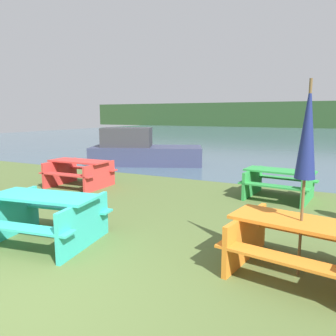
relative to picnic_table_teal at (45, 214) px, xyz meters
name	(u,v)px	position (x,y,z in m)	size (l,w,h in m)	color
ground_plane	(10,305)	(1.06, -1.49, -0.47)	(60.00, 60.00, 0.00)	#516633
water	(301,136)	(1.06, 30.87, -0.47)	(60.00, 50.00, 0.00)	#425B6B
far_treeline	(315,115)	(1.06, 50.87, 1.53)	(80.00, 1.60, 4.00)	#284723
picnic_table_teal	(45,214)	(0.00, 0.00, 0.00)	(1.94, 1.64, 0.79)	#33B7A8
picnic_table_orange	(300,242)	(3.80, 0.69, -0.03)	(1.92, 1.63, 0.73)	orange
picnic_table_red	(79,171)	(-2.37, 3.43, -0.01)	(1.75, 1.46, 0.77)	red
picnic_table_green	(279,181)	(2.95, 4.62, -0.04)	(1.75, 1.54, 0.72)	green
umbrella_navy	(308,132)	(3.80, 0.69, 1.38)	(0.25, 0.25, 2.48)	brown
boat	(142,151)	(-3.02, 7.90, 0.09)	(4.84, 3.44, 1.52)	#333856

